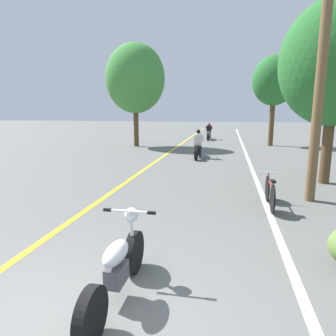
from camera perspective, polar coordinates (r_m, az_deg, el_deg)
name	(u,v)px	position (r m, az deg, el deg)	size (l,w,h in m)	color
lane_stripe_center	(165,155)	(15.64, -0.60, 2.47)	(0.14, 48.00, 0.01)	yellow
lane_stripe_edge	(248,158)	(15.34, 14.91, 1.93)	(0.14, 48.00, 0.01)	white
utility_pole	(321,74)	(8.38, 27.13, 15.68)	(1.10, 0.24, 6.16)	brown
roadside_tree_right_near	(335,63)	(10.74, 29.27, 17.00)	(3.28, 2.95, 5.59)	#513A23
roadside_tree_right_far	(274,81)	(21.01, 19.58, 15.33)	(2.74, 2.47, 5.76)	#513A23
roadside_tree_left	(135,79)	(19.68, -6.28, 16.57)	(3.75, 3.37, 6.43)	#513A23
motorcycle_foreground	(118,267)	(3.91, -9.55, -18.08)	(0.73, 2.01, 0.99)	black
motorcycle_rider_lead	(198,147)	(14.77, 5.72, 3.95)	(0.50, 2.13, 1.40)	black
motorcycle_rider_far	(209,133)	(24.18, 7.78, 6.56)	(0.50, 2.16, 1.34)	black
bicycle_parked	(270,192)	(7.64, 18.85, -4.43)	(0.44, 1.62, 0.77)	black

